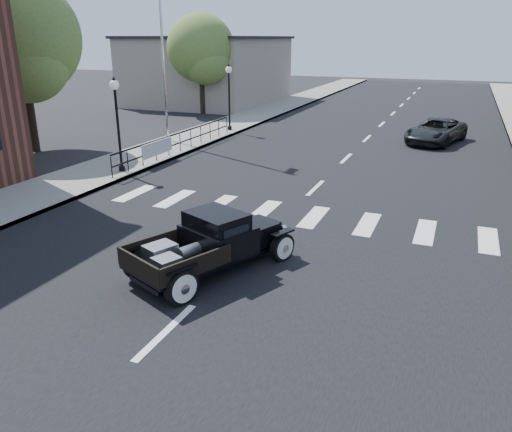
% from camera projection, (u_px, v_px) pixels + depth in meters
% --- Properties ---
extents(ground, '(120.00, 120.00, 0.00)m').
position_uv_depth(ground, '(234.00, 267.00, 11.77)').
color(ground, black).
rests_on(ground, ground).
extents(road, '(14.00, 80.00, 0.02)m').
position_uv_depth(road, '(359.00, 146.00, 24.83)').
color(road, black).
rests_on(road, ground).
extents(road_markings, '(12.00, 60.00, 0.06)m').
position_uv_depth(road_markings, '(335.00, 169.00, 20.48)').
color(road_markings, silver).
rests_on(road_markings, ground).
extents(sidewalk_left, '(3.00, 80.00, 0.15)m').
position_uv_depth(sidewalk_left, '(208.00, 133.00, 27.84)').
color(sidewalk_left, gray).
rests_on(sidewalk_left, ground).
extents(low_building_left, '(10.00, 12.00, 5.00)m').
position_uv_depth(low_building_left, '(209.00, 71.00, 40.66)').
color(low_building_left, '#A19887').
rests_on(low_building_left, ground).
extents(railing, '(0.08, 10.00, 1.00)m').
position_uv_depth(railing, '(180.00, 140.00, 22.86)').
color(railing, black).
rests_on(railing, sidewalk_left).
extents(banner, '(0.04, 2.20, 0.60)m').
position_uv_depth(banner, '(158.00, 154.00, 21.15)').
color(banner, silver).
rests_on(banner, sidewalk_left).
extents(lamp_post_b, '(0.36, 0.36, 3.59)m').
position_uv_depth(lamp_post_b, '(118.00, 125.00, 19.04)').
color(lamp_post_b, black).
rests_on(lamp_post_b, sidewalk_left).
extents(lamp_post_c, '(0.36, 0.36, 3.59)m').
position_uv_depth(lamp_post_c, '(229.00, 98.00, 27.75)').
color(lamp_post_c, black).
rests_on(lamp_post_c, sidewalk_left).
extents(flagpole, '(0.12, 0.12, 11.57)m').
position_uv_depth(flagpole, '(161.00, 19.00, 23.49)').
color(flagpole, silver).
rests_on(flagpole, sidewalk_left).
extents(big_tree_near, '(5.30, 5.30, 7.78)m').
position_uv_depth(big_tree_near, '(24.00, 66.00, 22.41)').
color(big_tree_near, '#546F2F').
rests_on(big_tree_near, ground).
extents(big_tree_far, '(4.58, 4.58, 6.72)m').
position_uv_depth(big_tree_far, '(201.00, 64.00, 34.25)').
color(big_tree_far, '#546F2F').
rests_on(big_tree_far, ground).
extents(hotrod_pickup, '(3.38, 4.51, 1.42)m').
position_uv_depth(hotrod_pickup, '(211.00, 242.00, 11.34)').
color(hotrod_pickup, black).
rests_on(hotrod_pickup, ground).
extents(second_car, '(3.17, 4.79, 1.22)m').
position_uv_depth(second_car, '(436.00, 131.00, 25.33)').
color(second_car, black).
rests_on(second_car, ground).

